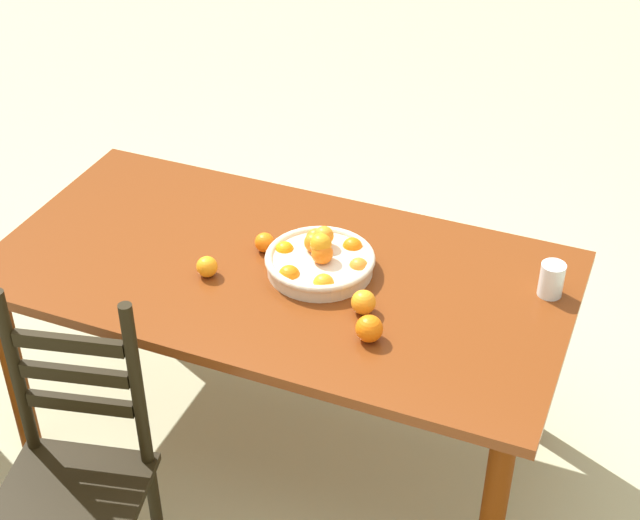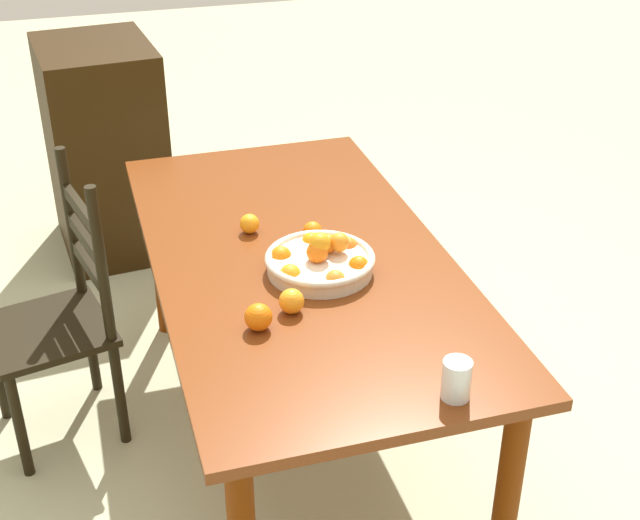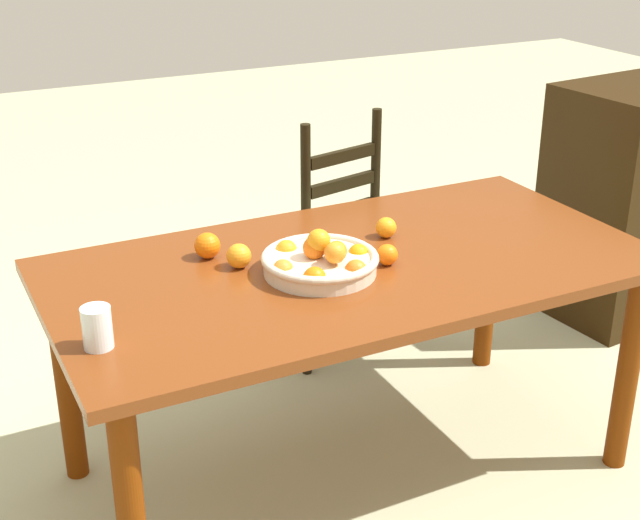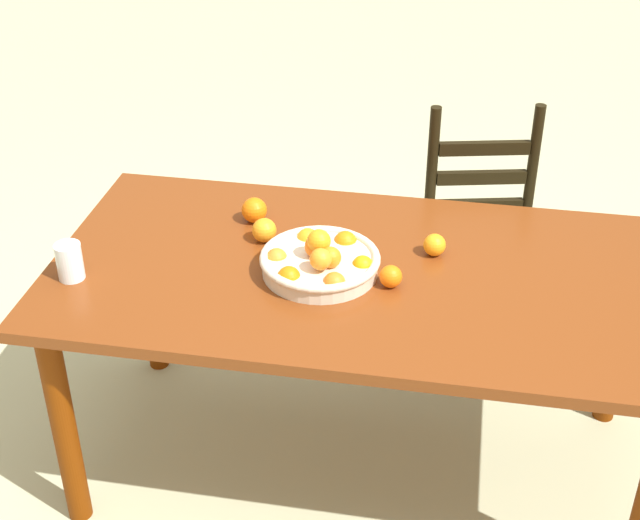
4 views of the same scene
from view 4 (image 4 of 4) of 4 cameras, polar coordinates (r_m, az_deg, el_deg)
ground_plane at (r=2.98m, az=2.42°, el=-12.50°), size 12.00×12.00×0.00m
dining_table at (r=2.57m, az=2.74°, el=-2.30°), size 1.75×0.90×0.73m
chair_near_window at (r=3.30m, az=9.23°, el=1.78°), size 0.47×0.47×0.98m
fruit_bowl at (r=2.49m, az=0.00°, el=-0.06°), size 0.33×0.33×0.13m
orange_loose_0 at (r=2.74m, az=-4.15°, el=3.14°), size 0.08×0.08×0.08m
orange_loose_1 at (r=2.64m, az=-3.52°, el=1.88°), size 0.07×0.07×0.07m
orange_loose_2 at (r=2.59m, az=7.20°, el=0.95°), size 0.06×0.06×0.06m
orange_loose_3 at (r=2.44m, az=4.46°, el=-1.04°), size 0.06×0.06×0.06m
drinking_glass at (r=2.55m, az=-15.44°, el=-0.09°), size 0.07×0.07×0.10m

